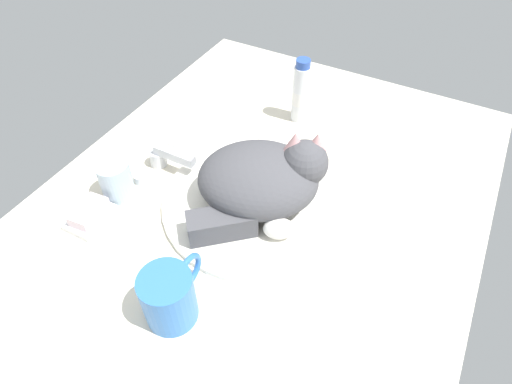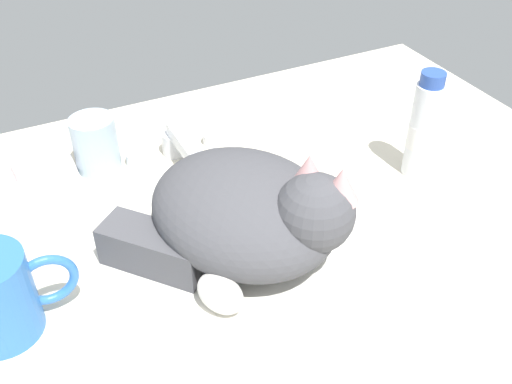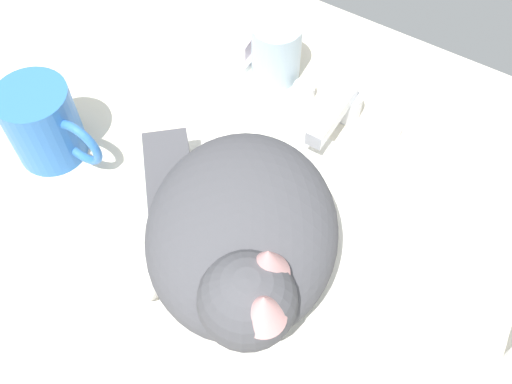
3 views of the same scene
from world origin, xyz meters
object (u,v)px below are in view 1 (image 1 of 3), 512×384
object	(u,v)px
soap_bar	(89,212)
toothpaste_bottle	(301,93)
cat	(264,179)
coffee_mug	(170,296)
rinse_cup	(116,180)
faucet	(164,158)

from	to	relation	value
soap_bar	toothpaste_bottle	size ratio (longest dim) A/B	0.47
cat	soap_bar	distance (cm)	33.08
coffee_mug	toothpaste_bottle	distance (cm)	56.16
cat	soap_bar	xyz separation A→B (cm)	(-18.90, 26.75, -4.60)
rinse_cup	soap_bar	bearing A→B (deg)	177.31
faucet	toothpaste_bottle	bearing A→B (deg)	-31.93
rinse_cup	toothpaste_bottle	xyz separation A→B (cm)	(39.96, -20.93, 3.25)
faucet	cat	bearing A→B (deg)	-89.59
coffee_mug	faucet	bearing A→B (deg)	38.85
rinse_cup	soap_bar	world-z (taller)	rinse_cup
faucet	soap_bar	bearing A→B (deg)	170.15
cat	rinse_cup	xyz separation A→B (cm)	(-11.17, 26.39, -2.91)
cat	toothpaste_bottle	world-z (taller)	toothpaste_bottle
cat	soap_bar	size ratio (longest dim) A/B	4.04
faucet	rinse_cup	bearing A→B (deg)	165.29
rinse_cup	soap_bar	xyz separation A→B (cm)	(-7.73, 0.36, -1.70)
faucet	rinse_cup	world-z (taller)	rinse_cup
faucet	coffee_mug	distance (cm)	34.78
coffee_mug	soap_bar	distance (cm)	26.48
cat	rinse_cup	world-z (taller)	cat
coffee_mug	rinse_cup	world-z (taller)	coffee_mug
faucet	soap_bar	distance (cm)	19.01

